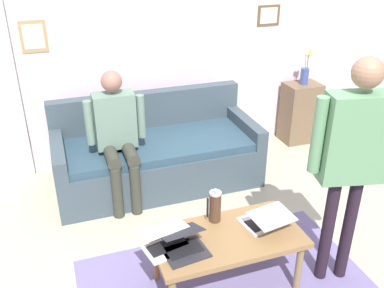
% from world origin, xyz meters
% --- Properties ---
extents(ground_plane, '(7.68, 7.68, 0.00)m').
position_xyz_m(ground_plane, '(0.00, 0.00, 0.00)').
color(ground_plane, '#ABA98D').
extents(back_wall, '(7.04, 0.11, 2.70)m').
position_xyz_m(back_wall, '(-0.00, -2.20, 1.35)').
color(back_wall, silver).
rests_on(back_wall, ground_plane).
extents(couch, '(2.04, 0.89, 0.88)m').
position_xyz_m(couch, '(0.11, -1.55, 0.30)').
color(couch, '#3B4A52').
rests_on(couch, ground_plane).
extents(coffee_table, '(1.06, 0.55, 0.45)m').
position_xyz_m(coffee_table, '(0.01, 0.05, 0.40)').
color(coffee_table, olive).
rests_on(coffee_table, ground_plane).
extents(laptop_left, '(0.35, 0.38, 0.14)m').
position_xyz_m(laptop_left, '(-0.29, 0.04, 0.50)').
color(laptop_left, silver).
rests_on(laptop_left, coffee_table).
extents(laptop_center, '(0.32, 0.34, 0.16)m').
position_xyz_m(laptop_center, '(0.35, 0.10, 0.50)').
color(laptop_center, '#28282D').
rests_on(laptop_center, coffee_table).
extents(laptop_right, '(0.38, 0.35, 0.13)m').
position_xyz_m(laptop_right, '(0.45, 0.02, 0.49)').
color(laptop_right, silver).
rests_on(laptop_right, coffee_table).
extents(french_press, '(0.11, 0.09, 0.28)m').
position_xyz_m(french_press, '(0.03, -0.14, 0.58)').
color(french_press, '#4C3323').
rests_on(french_press, coffee_table).
extents(side_shelf, '(0.42, 0.32, 0.74)m').
position_xyz_m(side_shelf, '(-1.83, -1.93, 0.37)').
color(side_shelf, brown).
rests_on(side_shelf, ground_plane).
extents(flower_vase, '(0.10, 0.10, 0.41)m').
position_xyz_m(flower_vase, '(-1.83, -1.93, 0.88)').
color(flower_vase, '#3C4F8B').
rests_on(flower_vase, side_shelf).
extents(person_standing, '(0.59, 0.28, 1.70)m').
position_xyz_m(person_standing, '(-0.78, 0.24, 1.09)').
color(person_standing, black).
rests_on(person_standing, ground_plane).
extents(person_seated, '(0.55, 0.51, 1.28)m').
position_xyz_m(person_seated, '(0.52, -1.33, 0.73)').
color(person_seated, '#35382E').
rests_on(person_seated, ground_plane).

